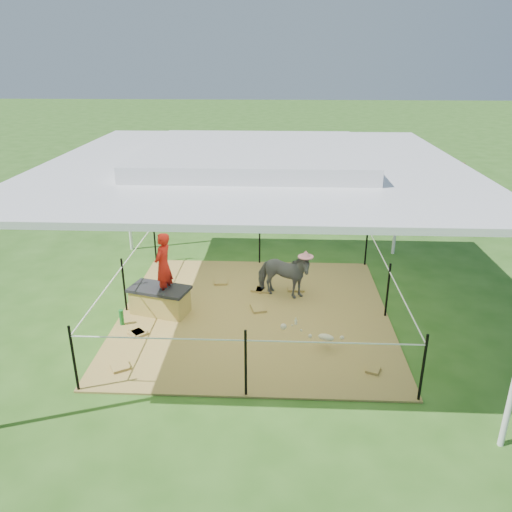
{
  "coord_description": "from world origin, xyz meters",
  "views": [
    {
      "loc": [
        0.39,
        -7.66,
        4.19
      ],
      "look_at": [
        0.0,
        0.6,
        0.85
      ],
      "focal_mm": 35.0,
      "sensor_mm": 36.0,
      "label": 1
    }
  ],
  "objects_px": {
    "green_bottle": "(122,317)",
    "pony": "(283,275)",
    "foal": "(326,336)",
    "woman": "(163,260)",
    "distant_person": "(352,177)",
    "picnic_table_far": "(429,174)",
    "picnic_table_near": "(306,184)",
    "straw_bale": "(160,301)",
    "trash_barrel": "(393,195)"
  },
  "relations": [
    {
      "from": "straw_bale",
      "to": "distant_person",
      "type": "height_order",
      "value": "distant_person"
    },
    {
      "from": "picnic_table_near",
      "to": "woman",
      "type": "bearing_deg",
      "value": -92.58
    },
    {
      "from": "distant_person",
      "to": "green_bottle",
      "type": "bearing_deg",
      "value": 52.15
    },
    {
      "from": "pony",
      "to": "distant_person",
      "type": "distance_m",
      "value": 7.46
    },
    {
      "from": "green_bottle",
      "to": "picnic_table_near",
      "type": "bearing_deg",
      "value": 68.11
    },
    {
      "from": "green_bottle",
      "to": "trash_barrel",
      "type": "relative_size",
      "value": 0.27
    },
    {
      "from": "foal",
      "to": "trash_barrel",
      "type": "bearing_deg",
      "value": 91.86
    },
    {
      "from": "straw_bale",
      "to": "picnic_table_near",
      "type": "xyz_separation_m",
      "value": [
        2.86,
        8.05,
        0.12
      ]
    },
    {
      "from": "straw_bale",
      "to": "woman",
      "type": "relative_size",
      "value": 0.83
    },
    {
      "from": "pony",
      "to": "distant_person",
      "type": "height_order",
      "value": "distant_person"
    },
    {
      "from": "trash_barrel",
      "to": "distant_person",
      "type": "relative_size",
      "value": 0.74
    },
    {
      "from": "foal",
      "to": "woman",
      "type": "bearing_deg",
      "value": 179.54
    },
    {
      "from": "straw_bale",
      "to": "foal",
      "type": "relative_size",
      "value": 1.22
    },
    {
      "from": "green_bottle",
      "to": "distant_person",
      "type": "relative_size",
      "value": 0.2
    },
    {
      "from": "woman",
      "to": "picnic_table_near",
      "type": "height_order",
      "value": "woman"
    },
    {
      "from": "woman",
      "to": "pony",
      "type": "relative_size",
      "value": 1.09
    },
    {
      "from": "foal",
      "to": "distant_person",
      "type": "bearing_deg",
      "value": 100.93
    },
    {
      "from": "picnic_table_near",
      "to": "pony",
      "type": "bearing_deg",
      "value": -79.41
    },
    {
      "from": "woman",
      "to": "picnic_table_far",
      "type": "xyz_separation_m",
      "value": [
        7.04,
        9.44,
        -0.59
      ]
    },
    {
      "from": "green_bottle",
      "to": "pony",
      "type": "relative_size",
      "value": 0.25
    },
    {
      "from": "straw_bale",
      "to": "picnic_table_near",
      "type": "distance_m",
      "value": 8.54
    },
    {
      "from": "pony",
      "to": "picnic_table_far",
      "type": "xyz_separation_m",
      "value": [
        5.02,
        8.74,
        -0.04
      ]
    },
    {
      "from": "pony",
      "to": "picnic_table_near",
      "type": "height_order",
      "value": "pony"
    },
    {
      "from": "straw_bale",
      "to": "trash_barrel",
      "type": "relative_size",
      "value": 0.96
    },
    {
      "from": "pony",
      "to": "foal",
      "type": "xyz_separation_m",
      "value": [
        0.65,
        -1.73,
        -0.22
      ]
    },
    {
      "from": "distant_person",
      "to": "trash_barrel",
      "type": "bearing_deg",
      "value": 117.0
    },
    {
      "from": "green_bottle",
      "to": "distant_person",
      "type": "bearing_deg",
      "value": 59.82
    },
    {
      "from": "foal",
      "to": "trash_barrel",
      "type": "relative_size",
      "value": 0.79
    },
    {
      "from": "green_bottle",
      "to": "trash_barrel",
      "type": "bearing_deg",
      "value": 49.57
    },
    {
      "from": "distant_person",
      "to": "straw_bale",
      "type": "bearing_deg",
      "value": 53.75
    },
    {
      "from": "picnic_table_near",
      "to": "distant_person",
      "type": "xyz_separation_m",
      "value": [
        1.41,
        -0.2,
        0.31
      ]
    },
    {
      "from": "picnic_table_near",
      "to": "picnic_table_far",
      "type": "relative_size",
      "value": 0.84
    },
    {
      "from": "pony",
      "to": "picnic_table_far",
      "type": "bearing_deg",
      "value": -12.37
    },
    {
      "from": "pony",
      "to": "straw_bale",
      "type": "bearing_deg",
      "value": 125.92
    },
    {
      "from": "picnic_table_far",
      "to": "distant_person",
      "type": "height_order",
      "value": "distant_person"
    },
    {
      "from": "pony",
      "to": "picnic_table_far",
      "type": "relative_size",
      "value": 0.51
    },
    {
      "from": "green_bottle",
      "to": "picnic_table_near",
      "type": "xyz_separation_m",
      "value": [
        3.41,
        8.5,
        0.2
      ]
    },
    {
      "from": "pony",
      "to": "foal",
      "type": "bearing_deg",
      "value": -142.0
    },
    {
      "from": "foal",
      "to": "distant_person",
      "type": "relative_size",
      "value": 0.58
    },
    {
      "from": "straw_bale",
      "to": "distant_person",
      "type": "xyz_separation_m",
      "value": [
        4.27,
        7.85,
        0.43
      ]
    },
    {
      "from": "green_bottle",
      "to": "picnic_table_far",
      "type": "bearing_deg",
      "value": 52.14
    },
    {
      "from": "green_bottle",
      "to": "pony",
      "type": "height_order",
      "value": "pony"
    },
    {
      "from": "green_bottle",
      "to": "pony",
      "type": "distance_m",
      "value": 2.93
    },
    {
      "from": "green_bottle",
      "to": "foal",
      "type": "bearing_deg",
      "value": -9.84
    },
    {
      "from": "foal",
      "to": "distant_person",
      "type": "xyz_separation_m",
      "value": [
        1.51,
        8.87,
        0.42
      ]
    },
    {
      "from": "foal",
      "to": "picnic_table_near",
      "type": "height_order",
      "value": "picnic_table_near"
    },
    {
      "from": "trash_barrel",
      "to": "picnic_table_near",
      "type": "bearing_deg",
      "value": 145.58
    },
    {
      "from": "foal",
      "to": "distant_person",
      "type": "distance_m",
      "value": 9.01
    },
    {
      "from": "green_bottle",
      "to": "distant_person",
      "type": "xyz_separation_m",
      "value": [
        4.82,
        8.3,
        0.5
      ]
    },
    {
      "from": "straw_bale",
      "to": "picnic_table_near",
      "type": "bearing_deg",
      "value": 70.41
    }
  ]
}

